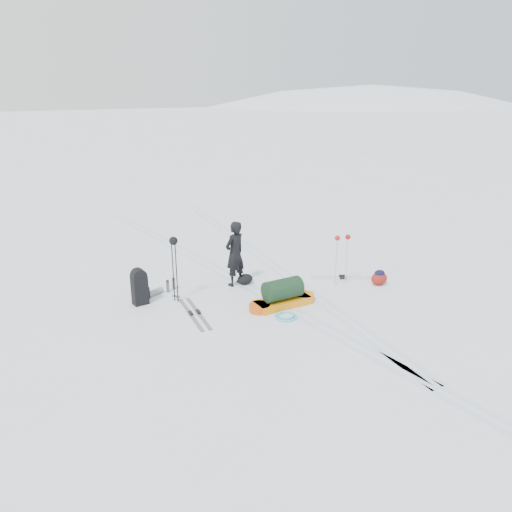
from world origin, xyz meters
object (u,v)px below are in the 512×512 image
object	(u,v)px
pulk_sled	(283,296)
expedition_rucksack	(141,287)
ski_poles_black	(174,249)
skier	(235,254)

from	to	relation	value
pulk_sled	expedition_rucksack	bearing A→B (deg)	147.63
pulk_sled	ski_poles_black	xyz separation A→B (m)	(-1.90, 1.46, 1.00)
ski_poles_black	skier	bearing A→B (deg)	11.44
skier	ski_poles_black	distance (m)	1.68
pulk_sled	expedition_rucksack	distance (m)	3.14
pulk_sled	ski_poles_black	size ratio (longest dim) A/B	1.08
pulk_sled	ski_poles_black	distance (m)	2.60
expedition_rucksack	ski_poles_black	bearing A→B (deg)	-27.05
pulk_sled	expedition_rucksack	xyz separation A→B (m)	(-2.60, 1.77, 0.15)
skier	ski_poles_black	bearing A→B (deg)	-11.90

